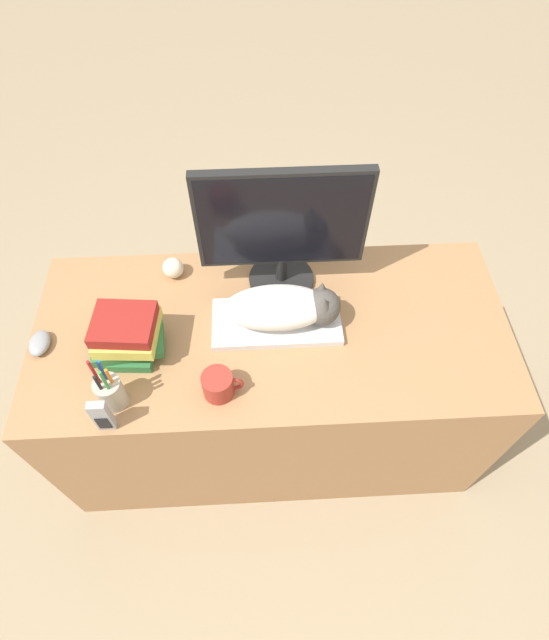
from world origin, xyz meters
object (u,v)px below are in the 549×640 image
pen_cup (110,392)px  computer_mouse (40,343)px  monitor (282,227)px  cat (287,307)px  coffee_mug (219,385)px  keyboard (277,322)px  book_stack (127,335)px  baseball (173,268)px  phone (102,416)px

pen_cup → computer_mouse: bearing=141.6°
monitor → cat: bearing=-88.6°
computer_mouse → coffee_mug: bearing=-18.5°
keyboard → book_stack: bearing=-171.1°
monitor → coffee_mug: monitor is taller
coffee_mug → book_stack: bearing=149.3°
keyboard → baseball: baseball is taller
pen_cup → book_stack: 0.18m
keyboard → baseball: size_ratio=5.77×
coffee_mug → baseball: (-0.16, 0.45, -0.01)m
keyboard → baseball: (-0.33, 0.22, 0.02)m
cat → baseball: cat is taller
computer_mouse → baseball: baseball is taller
keyboard → coffee_mug: (-0.17, -0.23, 0.03)m
computer_mouse → pen_cup: bearing=-38.4°
monitor → book_stack: bearing=-152.4°
computer_mouse → pen_cup: (0.25, -0.20, 0.04)m
coffee_mug → baseball: size_ratio=1.70×
computer_mouse → baseball: bearing=34.6°
cat → coffee_mug: size_ratio=3.01×
cat → pen_cup: size_ratio=1.67×
monitor → computer_mouse: 0.81m
keyboard → phone: 0.58m
keyboard → pen_cup: pen_cup is taller
keyboard → coffee_mug: 0.29m
computer_mouse → phone: size_ratio=0.71×
cat → monitor: 0.24m
book_stack → baseball: bearing=69.4°
monitor → baseball: (-0.36, 0.05, -0.21)m
cat → baseball: (-0.36, 0.22, -0.05)m
phone → book_stack: bearing=81.5°
computer_mouse → book_stack: 0.28m
book_stack → monitor: bearing=27.6°
cat → book_stack: bearing=-171.6°
computer_mouse → keyboard: bearing=3.6°
baseball → phone: 0.56m
coffee_mug → phone: size_ratio=0.89×
baseball → book_stack: book_stack is taller
coffee_mug → baseball: coffee_mug is taller
keyboard → monitor: (0.03, 0.18, 0.24)m
cat → coffee_mug: 0.31m
keyboard → cat: cat is taller
computer_mouse → book_stack: bearing=-4.9°
coffee_mug → phone: phone is taller
pen_cup → phone: (-0.01, -0.07, 0.01)m
keyboard → pen_cup: size_ratio=1.88×
pen_cup → phone: size_ratio=1.61×
monitor → computer_mouse: bearing=-163.5°
pen_cup → baseball: pen_cup is taller
computer_mouse → coffee_mug: coffee_mug is taller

